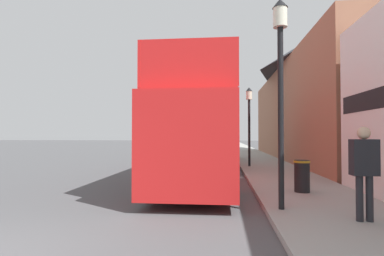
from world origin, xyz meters
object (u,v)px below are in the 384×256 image
object	(u,v)px
tour_bus	(201,134)
pedestrian_second	(364,164)
lamp_post_nearest	(280,64)
litter_bin	(302,175)
lamp_post_second	(249,111)
parked_car_ahead_of_bus	(219,152)

from	to	relation	value
tour_bus	pedestrian_second	size ratio (longest dim) A/B	6.02
tour_bus	pedestrian_second	distance (m)	7.27
lamp_post_nearest	pedestrian_second	bearing A→B (deg)	-30.28
pedestrian_second	litter_bin	distance (m)	3.07
tour_bus	litter_bin	distance (m)	4.76
lamp_post_second	parked_car_ahead_of_bus	bearing A→B (deg)	112.13
parked_car_ahead_of_bus	lamp_post_second	bearing A→B (deg)	-64.47
parked_car_ahead_of_bus	lamp_post_nearest	distance (m)	13.86
lamp_post_second	tour_bus	bearing A→B (deg)	-120.28
pedestrian_second	lamp_post_second	size ratio (longest dim) A/B	0.43
lamp_post_nearest	litter_bin	size ratio (longest dim) A/B	5.16
parked_car_ahead_of_bus	lamp_post_nearest	xyz separation A→B (m)	(1.50, -13.48, 2.81)
parked_car_ahead_of_bus	litter_bin	distance (m)	11.62
tour_bus	parked_car_ahead_of_bus	world-z (taller)	tour_bus
pedestrian_second	lamp_post_nearest	bearing A→B (deg)	149.72
lamp_post_nearest	litter_bin	distance (m)	3.70
tour_bus	lamp_post_second	distance (m)	4.80
pedestrian_second	tour_bus	bearing A→B (deg)	120.04
pedestrian_second	lamp_post_second	xyz separation A→B (m)	(-1.29, 10.27, 1.87)
tour_bus	litter_bin	xyz separation A→B (m)	(3.21, -3.29, -1.23)
pedestrian_second	lamp_post_nearest	world-z (taller)	lamp_post_nearest
lamp_post_nearest	lamp_post_second	distance (m)	9.45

